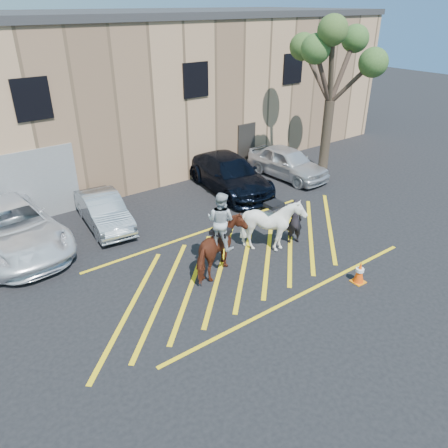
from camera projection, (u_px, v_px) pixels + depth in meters
ground at (240, 256)px, 14.83m from camera, size 90.00×90.00×0.00m
car_white_pickup at (10, 228)px, 14.92m from camera, size 3.17×6.09×1.64m
car_silver_sedan at (104, 211)px, 16.54m from camera, size 1.75×3.94×1.26m
car_blue_suv at (230, 174)px, 19.66m from camera, size 2.86×5.58×1.55m
car_white_suv at (287, 162)px, 21.15m from camera, size 1.97×4.41×1.47m
handler at (294, 221)px, 15.31m from camera, size 0.71×0.59×1.67m
warehouse at (90, 93)px, 21.68m from camera, size 32.42×10.20×7.30m
hatching_zone at (245, 260)px, 14.61m from camera, size 12.60×5.12×0.01m
mounted_bay at (221, 243)px, 13.39m from camera, size 2.31×1.79×2.77m
saddled_white at (273, 224)px, 14.81m from camera, size 1.57×1.76×1.92m
traffic_cone at (360, 272)px, 13.29m from camera, size 0.40×0.40×0.73m
tree at (335, 55)px, 18.33m from camera, size 3.99×4.37×7.31m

